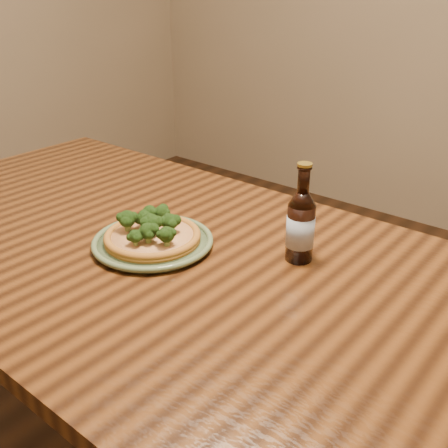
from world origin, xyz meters
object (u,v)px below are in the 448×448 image
Objects in this scene: table at (142,272)px; plate at (153,242)px; pizza at (152,234)px; beer_bottle at (301,225)px.

table is 5.78× the size of plate.
table is 0.12m from plate.
beer_bottle reaches higher than pizza.
table is 7.28× the size of beer_bottle.
pizza is at bearing 156.78° from plate.
beer_bottle is (0.29, 0.16, 0.07)m from plate.
pizza reaches higher than plate.
beer_bottle is at bearing 28.44° from pizza.
table is at bearing 171.33° from plate.
beer_bottle is (0.29, 0.16, 0.05)m from pizza.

